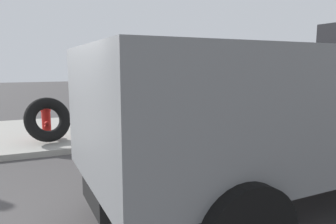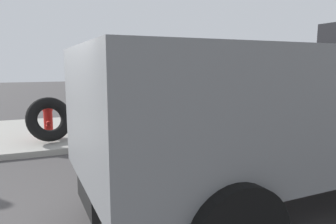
{
  "view_description": "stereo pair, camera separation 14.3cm",
  "coord_description": "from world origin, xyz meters",
  "px_view_note": "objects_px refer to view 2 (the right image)",
  "views": [
    {
      "loc": [
        -0.13,
        -3.92,
        2.19
      ],
      "look_at": [
        2.72,
        2.72,
        1.11
      ],
      "focal_mm": 34.09,
      "sensor_mm": 36.0,
      "label": 1
    },
    {
      "loc": [
        -0.0,
        -3.97,
        2.19
      ],
      "look_at": [
        2.72,
        2.72,
        1.11
      ],
      "focal_mm": 34.09,
      "sensor_mm": 36.0,
      "label": 2
    }
  ],
  "objects_px": {
    "dump_truck_gray": "(319,101)",
    "fire_hydrant": "(48,120)",
    "loose_tire": "(49,119)",
    "stop_sign": "(160,79)"
  },
  "relations": [
    {
      "from": "stop_sign",
      "to": "fire_hydrant",
      "type": "bearing_deg",
      "value": 166.01
    },
    {
      "from": "fire_hydrant",
      "to": "loose_tire",
      "type": "xyz_separation_m",
      "value": [
        0.02,
        -0.56,
        0.11
      ]
    },
    {
      "from": "loose_tire",
      "to": "dump_truck_gray",
      "type": "distance_m",
      "value": 6.48
    },
    {
      "from": "loose_tire",
      "to": "stop_sign",
      "type": "bearing_deg",
      "value": -3.8
    },
    {
      "from": "fire_hydrant",
      "to": "stop_sign",
      "type": "height_order",
      "value": "stop_sign"
    },
    {
      "from": "stop_sign",
      "to": "dump_truck_gray",
      "type": "relative_size",
      "value": 0.33
    },
    {
      "from": "dump_truck_gray",
      "to": "fire_hydrant",
      "type": "bearing_deg",
      "value": 124.53
    },
    {
      "from": "fire_hydrant",
      "to": "stop_sign",
      "type": "distance_m",
      "value": 3.34
    },
    {
      "from": "stop_sign",
      "to": "dump_truck_gray",
      "type": "distance_m",
      "value": 4.99
    },
    {
      "from": "loose_tire",
      "to": "dump_truck_gray",
      "type": "relative_size",
      "value": 0.17
    }
  ]
}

